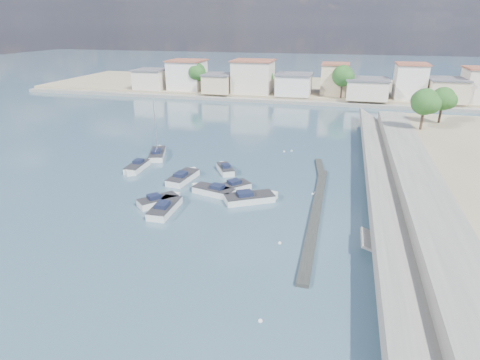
{
  "coord_description": "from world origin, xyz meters",
  "views": [
    {
      "loc": [
        8.76,
        -28.87,
        19.0
      ],
      "look_at": [
        -2.35,
        14.17,
        1.4
      ],
      "focal_mm": 30.0,
      "sensor_mm": 36.0,
      "label": 1
    }
  ],
  "objects_px": {
    "motorboat_d": "(229,188)",
    "motorboat_g": "(136,168)",
    "motorboat_b": "(160,201)",
    "motorboat_a": "(166,207)",
    "motorboat_e": "(184,177)",
    "motorboat_f": "(225,169)",
    "motorboat_h": "(252,198)",
    "sailboat": "(158,153)",
    "motorboat_c": "(212,191)"
  },
  "relations": [
    {
      "from": "motorboat_g",
      "to": "sailboat",
      "type": "bearing_deg",
      "value": 88.9
    },
    {
      "from": "motorboat_a",
      "to": "motorboat_g",
      "type": "distance_m",
      "value": 14.09
    },
    {
      "from": "motorboat_f",
      "to": "motorboat_g",
      "type": "relative_size",
      "value": 0.81
    },
    {
      "from": "motorboat_a",
      "to": "motorboat_g",
      "type": "relative_size",
      "value": 1.09
    },
    {
      "from": "motorboat_d",
      "to": "motorboat_e",
      "type": "bearing_deg",
      "value": 161.96
    },
    {
      "from": "motorboat_a",
      "to": "motorboat_b",
      "type": "relative_size",
      "value": 1.29
    },
    {
      "from": "motorboat_a",
      "to": "motorboat_b",
      "type": "bearing_deg",
      "value": 133.03
    },
    {
      "from": "motorboat_g",
      "to": "sailboat",
      "type": "xyz_separation_m",
      "value": [
        0.12,
        6.46,
        0.03
      ]
    },
    {
      "from": "motorboat_a",
      "to": "motorboat_f",
      "type": "height_order",
      "value": "same"
    },
    {
      "from": "motorboat_d",
      "to": "motorboat_g",
      "type": "relative_size",
      "value": 0.91
    },
    {
      "from": "motorboat_b",
      "to": "motorboat_c",
      "type": "relative_size",
      "value": 0.8
    },
    {
      "from": "motorboat_c",
      "to": "motorboat_d",
      "type": "distance_m",
      "value": 2.14
    },
    {
      "from": "motorboat_b",
      "to": "motorboat_h",
      "type": "height_order",
      "value": "same"
    },
    {
      "from": "motorboat_b",
      "to": "motorboat_e",
      "type": "height_order",
      "value": "same"
    },
    {
      "from": "motorboat_a",
      "to": "motorboat_e",
      "type": "distance_m",
      "value": 9.07
    },
    {
      "from": "motorboat_d",
      "to": "motorboat_h",
      "type": "distance_m",
      "value": 3.91
    },
    {
      "from": "motorboat_e",
      "to": "sailboat",
      "type": "height_order",
      "value": "sailboat"
    },
    {
      "from": "sailboat",
      "to": "motorboat_g",
      "type": "bearing_deg",
      "value": -91.1
    },
    {
      "from": "motorboat_c",
      "to": "sailboat",
      "type": "height_order",
      "value": "sailboat"
    },
    {
      "from": "motorboat_c",
      "to": "motorboat_h",
      "type": "bearing_deg",
      "value": -9.89
    },
    {
      "from": "motorboat_g",
      "to": "motorboat_a",
      "type": "bearing_deg",
      "value": -49.26
    },
    {
      "from": "motorboat_b",
      "to": "motorboat_f",
      "type": "relative_size",
      "value": 1.05
    },
    {
      "from": "motorboat_a",
      "to": "motorboat_f",
      "type": "relative_size",
      "value": 1.35
    },
    {
      "from": "motorboat_e",
      "to": "motorboat_g",
      "type": "distance_m",
      "value": 7.89
    },
    {
      "from": "motorboat_e",
      "to": "sailboat",
      "type": "bearing_deg",
      "value": 132.74
    },
    {
      "from": "motorboat_g",
      "to": "motorboat_e",
      "type": "bearing_deg",
      "value": -12.67
    },
    {
      "from": "motorboat_e",
      "to": "sailboat",
      "type": "distance_m",
      "value": 11.16
    },
    {
      "from": "sailboat",
      "to": "motorboat_c",
      "type": "bearing_deg",
      "value": -42.92
    },
    {
      "from": "motorboat_d",
      "to": "motorboat_g",
      "type": "height_order",
      "value": "same"
    },
    {
      "from": "motorboat_b",
      "to": "motorboat_h",
      "type": "relative_size",
      "value": 0.76
    },
    {
      "from": "motorboat_b",
      "to": "motorboat_a",
      "type": "bearing_deg",
      "value": -46.97
    },
    {
      "from": "motorboat_b",
      "to": "motorboat_d",
      "type": "bearing_deg",
      "value": 39.49
    },
    {
      "from": "motorboat_c",
      "to": "motorboat_h",
      "type": "distance_m",
      "value": 5.15
    },
    {
      "from": "motorboat_d",
      "to": "motorboat_h",
      "type": "relative_size",
      "value": 0.81
    },
    {
      "from": "motorboat_d",
      "to": "motorboat_g",
      "type": "distance_m",
      "value": 14.85
    },
    {
      "from": "motorboat_g",
      "to": "motorboat_h",
      "type": "xyz_separation_m",
      "value": [
        17.64,
        -5.99,
        -0.0
      ]
    },
    {
      "from": "motorboat_f",
      "to": "motorboat_a",
      "type": "bearing_deg",
      "value": -101.78
    },
    {
      "from": "motorboat_c",
      "to": "motorboat_d",
      "type": "height_order",
      "value": "same"
    },
    {
      "from": "motorboat_a",
      "to": "motorboat_c",
      "type": "relative_size",
      "value": 1.03
    },
    {
      "from": "motorboat_a",
      "to": "motorboat_b",
      "type": "distance_m",
      "value": 1.98
    },
    {
      "from": "motorboat_f",
      "to": "motorboat_g",
      "type": "bearing_deg",
      "value": -168.3
    },
    {
      "from": "motorboat_d",
      "to": "motorboat_f",
      "type": "xyz_separation_m",
      "value": [
        -2.39,
        6.36,
        0.0
      ]
    },
    {
      "from": "motorboat_d",
      "to": "motorboat_b",
      "type": "bearing_deg",
      "value": -140.51
    },
    {
      "from": "motorboat_e",
      "to": "motorboat_g",
      "type": "relative_size",
      "value": 1.14
    },
    {
      "from": "motorboat_e",
      "to": "motorboat_g",
      "type": "xyz_separation_m",
      "value": [
        -7.7,
        1.73,
        0.0
      ]
    },
    {
      "from": "sailboat",
      "to": "motorboat_e",
      "type": "bearing_deg",
      "value": -47.26
    },
    {
      "from": "motorboat_b",
      "to": "motorboat_d",
      "type": "height_order",
      "value": "same"
    },
    {
      "from": "motorboat_d",
      "to": "sailboat",
      "type": "distance_m",
      "value": 17.58
    },
    {
      "from": "motorboat_a",
      "to": "motorboat_h",
      "type": "distance_m",
      "value": 9.65
    },
    {
      "from": "motorboat_a",
      "to": "motorboat_e",
      "type": "relative_size",
      "value": 0.96
    }
  ]
}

